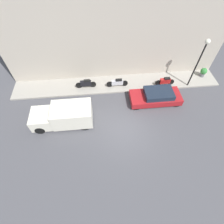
{
  "coord_description": "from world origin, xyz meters",
  "views": [
    {
      "loc": [
        -7.02,
        1.64,
        11.61
      ],
      "look_at": [
        1.4,
        0.82,
        0.6
      ],
      "focal_mm": 28.0,
      "sensor_mm": 36.0,
      "label": 1
    }
  ],
  "objects_px": {
    "streetlamp": "(202,55)",
    "potted_plant": "(203,72)",
    "parked_car": "(156,96)",
    "motorcycle_black": "(86,84)",
    "scooter_silver": "(117,83)",
    "motorcycle_red": "(165,81)",
    "delivery_van": "(63,116)"
  },
  "relations": [
    {
      "from": "streetlamp",
      "to": "potted_plant",
      "type": "height_order",
      "value": "streetlamp"
    },
    {
      "from": "motorcycle_black",
      "to": "scooter_silver",
      "type": "bearing_deg",
      "value": -92.78
    },
    {
      "from": "scooter_silver",
      "to": "potted_plant",
      "type": "distance_m",
      "value": 8.45
    },
    {
      "from": "streetlamp",
      "to": "potted_plant",
      "type": "xyz_separation_m",
      "value": [
        1.11,
        -1.82,
        -2.8
      ]
    },
    {
      "from": "parked_car",
      "to": "scooter_silver",
      "type": "xyz_separation_m",
      "value": [
        2.01,
        3.11,
        0.02
      ]
    },
    {
      "from": "parked_car",
      "to": "motorcycle_red",
      "type": "relative_size",
      "value": 2.44
    },
    {
      "from": "scooter_silver",
      "to": "streetlamp",
      "type": "distance_m",
      "value": 7.2
    },
    {
      "from": "scooter_silver",
      "to": "streetlamp",
      "type": "height_order",
      "value": "streetlamp"
    },
    {
      "from": "parked_car",
      "to": "motorcycle_red",
      "type": "xyz_separation_m",
      "value": [
        1.77,
        -1.3,
        0.02
      ]
    },
    {
      "from": "parked_car",
      "to": "delivery_van",
      "type": "height_order",
      "value": "delivery_van"
    },
    {
      "from": "parked_car",
      "to": "potted_plant",
      "type": "bearing_deg",
      "value": -63.64
    },
    {
      "from": "scooter_silver",
      "to": "motorcycle_black",
      "type": "bearing_deg",
      "value": 87.22
    },
    {
      "from": "streetlamp",
      "to": "potted_plant",
      "type": "relative_size",
      "value": 5.12
    },
    {
      "from": "scooter_silver",
      "to": "parked_car",
      "type": "bearing_deg",
      "value": -122.82
    },
    {
      "from": "potted_plant",
      "to": "parked_car",
      "type": "bearing_deg",
      "value": 116.36
    },
    {
      "from": "motorcycle_black",
      "to": "streetlamp",
      "type": "distance_m",
      "value": 9.9
    },
    {
      "from": "delivery_van",
      "to": "streetlamp",
      "type": "relative_size",
      "value": 1.0
    },
    {
      "from": "streetlamp",
      "to": "scooter_silver",
      "type": "bearing_deg",
      "value": 85.84
    },
    {
      "from": "motorcycle_black",
      "to": "delivery_van",
      "type": "bearing_deg",
      "value": 155.03
    },
    {
      "from": "scooter_silver",
      "to": "motorcycle_red",
      "type": "xyz_separation_m",
      "value": [
        -0.23,
        -4.42,
        -0.0
      ]
    },
    {
      "from": "potted_plant",
      "to": "scooter_silver",
      "type": "bearing_deg",
      "value": 94.25
    },
    {
      "from": "scooter_silver",
      "to": "motorcycle_black",
      "type": "xyz_separation_m",
      "value": [
        0.14,
        2.87,
        0.01
      ]
    },
    {
      "from": "parked_car",
      "to": "streetlamp",
      "type": "distance_m",
      "value": 4.76
    },
    {
      "from": "parked_car",
      "to": "streetlamp",
      "type": "bearing_deg",
      "value": -66.37
    },
    {
      "from": "parked_car",
      "to": "scooter_silver",
      "type": "height_order",
      "value": "parked_car"
    },
    {
      "from": "parked_car",
      "to": "scooter_silver",
      "type": "relative_size",
      "value": 2.2
    },
    {
      "from": "scooter_silver",
      "to": "streetlamp",
      "type": "xyz_separation_m",
      "value": [
        -0.48,
        -6.6,
        2.84
      ]
    },
    {
      "from": "delivery_van",
      "to": "scooter_silver",
      "type": "distance_m",
      "value": 5.82
    },
    {
      "from": "motorcycle_black",
      "to": "motorcycle_red",
      "type": "distance_m",
      "value": 7.29
    },
    {
      "from": "scooter_silver",
      "to": "potted_plant",
      "type": "xyz_separation_m",
      "value": [
        0.63,
        -8.43,
        0.05
      ]
    },
    {
      "from": "motorcycle_red",
      "to": "potted_plant",
      "type": "bearing_deg",
      "value": -77.9
    },
    {
      "from": "parked_car",
      "to": "motorcycle_black",
      "type": "distance_m",
      "value": 6.35
    }
  ]
}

